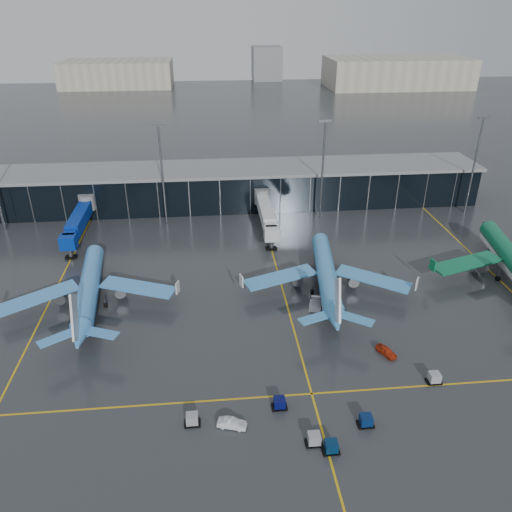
{
  "coord_description": "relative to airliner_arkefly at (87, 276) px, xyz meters",
  "views": [
    {
      "loc": [
        -3.52,
        -69.52,
        51.54
      ],
      "look_at": [
        5.0,
        18.0,
        6.0
      ],
      "focal_mm": 35.0,
      "sensor_mm": 36.0,
      "label": 1
    }
  ],
  "objects": [
    {
      "name": "ground",
      "position": [
        26.78,
        -13.14,
        -5.9
      ],
      "size": [
        600.0,
        600.0,
        0.0
      ],
      "primitive_type": "plane",
      "color": "#282B2D",
      "rests_on": "ground"
    },
    {
      "name": "terminal_pier",
      "position": [
        26.78,
        48.86,
        -0.48
      ],
      "size": [
        142.0,
        17.0,
        10.7
      ],
      "color": "black",
      "rests_on": "ground"
    },
    {
      "name": "jet_bridges",
      "position": [
        -8.22,
        29.85,
        -1.34
      ],
      "size": [
        94.0,
        27.5,
        7.2
      ],
      "color": "#595B60",
      "rests_on": "ground"
    },
    {
      "name": "flood_masts",
      "position": [
        31.78,
        36.86,
        7.91
      ],
      "size": [
        203.0,
        0.5,
        25.5
      ],
      "color": "#595B60",
      "rests_on": "ground"
    },
    {
      "name": "distant_hangars",
      "position": [
        76.73,
        256.94,
        2.89
      ],
      "size": [
        260.0,
        71.0,
        22.0
      ],
      "color": "#B2AD99",
      "rests_on": "ground"
    },
    {
      "name": "taxi_lines",
      "position": [
        36.78,
        -2.53,
        -5.89
      ],
      "size": [
        220.0,
        120.0,
        0.02
      ],
      "color": "gold",
      "rests_on": "ground"
    },
    {
      "name": "airliner_arkefly",
      "position": [
        0.0,
        0.0,
        0.0
      ],
      "size": [
        37.59,
        41.75,
        11.79
      ],
      "primitive_type": null,
      "rotation": [
        0.0,
        0.0,
        0.11
      ],
      "color": "#428DDB",
      "rests_on": "ground"
    },
    {
      "name": "airliner_klm_near",
      "position": [
        45.2,
        0.86,
        0.08
      ],
      "size": [
        38.93,
        43.02,
        11.96
      ],
      "primitive_type": null,
      "rotation": [
        0.0,
        0.0,
        -0.13
      ],
      "color": "#3E8CCE",
      "rests_on": "ground"
    },
    {
      "name": "baggage_carts",
      "position": [
        36.99,
        -33.53,
        -5.14
      ],
      "size": [
        38.29,
        12.72,
        1.7
      ],
      "color": "black",
      "rests_on": "ground"
    },
    {
      "name": "mobile_airstair",
      "position": [
        41.91,
        -5.64,
        -5.13
      ],
      "size": [
        2.92,
        3.64,
        3.45
      ],
      "rotation": [
        0.0,
        0.0,
        -0.25
      ],
      "color": "silver",
      "rests_on": "ground"
    },
    {
      "name": "service_van_red",
      "position": [
        50.59,
        -20.33,
        -5.24
      ],
      "size": [
        3.1,
        4.14,
        1.31
      ],
      "primitive_type": "imported",
      "rotation": [
        0.0,
        0.0,
        0.46
      ],
      "color": "#AD290D",
      "rests_on": "ground"
    },
    {
      "name": "service_van_white",
      "position": [
        24.8,
        -33.38,
        -5.25
      ],
      "size": [
        4.17,
        2.39,
        1.3
      ],
      "primitive_type": "imported",
      "rotation": [
        0.0,
        0.0,
        1.3
      ],
      "color": "silver",
      "rests_on": "ground"
    }
  ]
}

